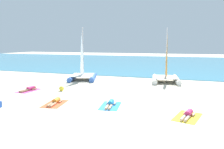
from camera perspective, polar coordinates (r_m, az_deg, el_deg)
name	(u,v)px	position (r m, az deg, el deg)	size (l,w,h in m)	color
ground_plane	(127,80)	(21.69, 3.90, -1.48)	(120.00, 120.00, 0.00)	beige
ocean_water	(155,62)	(43.08, 11.30, 3.22)	(120.00, 40.00, 0.05)	teal
sailboat_blue	(83,72)	(22.03, -7.77, 0.68)	(3.73, 4.65, 5.27)	blue
sailboat_white	(166,74)	(21.14, 14.09, 0.15)	(3.05, 4.28, 5.18)	white
towel_leftmost	(29,91)	(18.01, -21.20, -4.00)	(1.10, 1.90, 0.01)	#D84C99
sunbather_leftmost	(29,89)	(18.03, -21.07, -3.57)	(0.58, 1.57, 0.30)	#D83372
towel_center_left	(55,104)	(13.66, -14.91, -7.50)	(1.10, 1.90, 0.01)	#EA5933
sunbather_center_left	(55,101)	(13.69, -14.82, -6.92)	(0.65, 1.57, 0.30)	orange
towel_center_right	(110,106)	(12.77, -0.49, -8.32)	(1.10, 1.90, 0.01)	#338CD8
sunbather_center_right	(110,103)	(12.80, -0.44, -7.70)	(0.62, 1.57, 0.30)	#268CCC
towel_rightmost	(187,117)	(11.57, 19.38, -10.57)	(1.10, 1.90, 0.01)	yellow
sunbather_rightmost	(188,114)	(11.59, 19.49, -9.89)	(0.78, 1.55, 0.30)	#D83372
beach_ball	(61,89)	(17.12, -13.26, -3.64)	(0.38, 0.38, 0.38)	yellow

